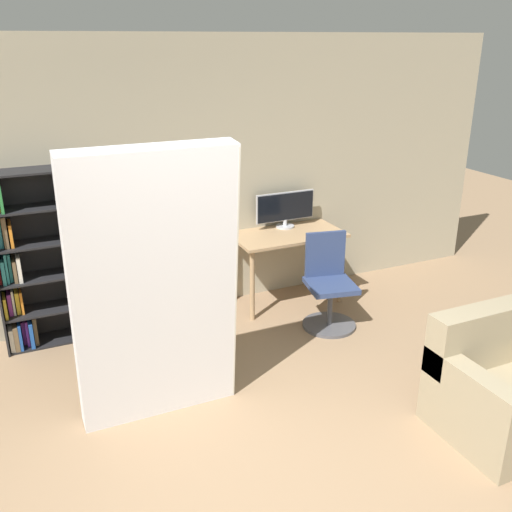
% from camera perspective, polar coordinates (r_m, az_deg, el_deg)
% --- Properties ---
extents(wall_back, '(8.00, 0.06, 2.70)m').
position_cam_1_polar(wall_back, '(5.56, -11.21, 7.08)').
color(wall_back, tan).
rests_on(wall_back, ground).
extents(desk, '(1.14, 0.62, 0.77)m').
position_cam_1_polar(desk, '(5.92, 3.16, 1.25)').
color(desk, tan).
rests_on(desk, ground).
extents(monitor, '(0.66, 0.20, 0.38)m').
position_cam_1_polar(monitor, '(6.01, 2.94, 4.79)').
color(monitor, '#B7B7BC').
rests_on(monitor, desk).
extents(office_chair, '(0.52, 0.52, 0.91)m').
position_cam_1_polar(office_chair, '(5.57, 7.28, -3.40)').
color(office_chair, '#4C4C51').
rests_on(office_chair, ground).
extents(bookshelf, '(0.74, 0.33, 1.61)m').
position_cam_1_polar(bookshelf, '(5.44, -21.83, -0.75)').
color(bookshelf, black).
rests_on(bookshelf, ground).
extents(mattress_near, '(1.15, 0.37, 2.03)m').
position_cam_1_polar(mattress_near, '(4.00, -9.94, -3.43)').
color(mattress_near, silver).
rests_on(mattress_near, ground).
extents(armchair, '(0.85, 0.80, 0.85)m').
position_cam_1_polar(armchair, '(4.49, 23.19, -12.18)').
color(armchair, gray).
rests_on(armchair, ground).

